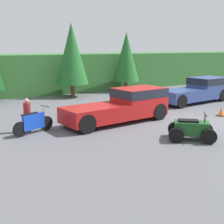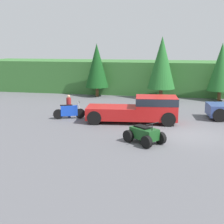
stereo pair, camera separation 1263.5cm
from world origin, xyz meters
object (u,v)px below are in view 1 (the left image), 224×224
(pickup_truck_second, at_px, (199,89))
(quad_atv, at_px, (191,129))
(rider_person, at_px, (27,114))
(dirt_bike, at_px, (34,123))
(traffic_cone, at_px, (221,112))
(pickup_truck_red, at_px, (125,104))

(pickup_truck_second, distance_m, quad_atv, 9.94)
(pickup_truck_second, height_order, quad_atv, pickup_truck_second)
(pickup_truck_second, xyz_separation_m, quad_atv, (-7.28, -6.76, -0.47))
(pickup_truck_second, distance_m, rider_person, 13.23)
(dirt_bike, distance_m, traffic_cone, 10.75)
(dirt_bike, bearing_deg, quad_atv, -59.22)
(traffic_cone, bearing_deg, pickup_truck_second, 60.41)
(pickup_truck_red, xyz_separation_m, dirt_bike, (-4.99, 0.08, -0.44))
(pickup_truck_red, distance_m, pickup_truck_second, 8.29)
(pickup_truck_red, relative_size, quad_atv, 2.61)
(dirt_bike, bearing_deg, pickup_truck_red, -21.98)
(dirt_bike, relative_size, rider_person, 1.30)
(pickup_truck_second, bearing_deg, quad_atv, -143.47)
(dirt_bike, height_order, traffic_cone, dirt_bike)
(pickup_truck_second, height_order, rider_person, pickup_truck_second)
(pickup_truck_second, relative_size, dirt_bike, 2.84)
(dirt_bike, relative_size, quad_atv, 0.90)
(quad_atv, bearing_deg, pickup_truck_second, 81.75)
(dirt_bike, bearing_deg, pickup_truck_second, -10.91)
(pickup_truck_red, bearing_deg, traffic_cone, -23.34)
(pickup_truck_second, xyz_separation_m, rider_person, (-13.09, -1.90, -0.06))
(quad_atv, height_order, traffic_cone, quad_atv)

